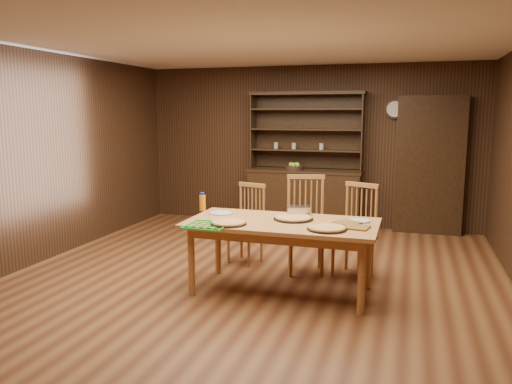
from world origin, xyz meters
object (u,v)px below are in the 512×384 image
(china_hutch, at_px, (304,191))
(dining_table, at_px, (282,229))
(chair_left, at_px, (248,221))
(chair_right, at_px, (357,227))
(chair_center, at_px, (306,220))
(juice_bottle, at_px, (202,202))

(china_hutch, relative_size, dining_table, 1.12)
(chair_left, height_order, chair_right, chair_right)
(chair_center, relative_size, juice_bottle, 5.39)
(chair_right, bearing_deg, chair_center, -154.63)
(chair_left, bearing_deg, china_hutch, 98.07)
(china_hutch, height_order, chair_left, china_hutch)
(dining_table, distance_m, chair_center, 0.79)
(chair_left, xyz_separation_m, juice_bottle, (-0.33, -0.65, 0.33))
(dining_table, bearing_deg, juice_bottle, 164.59)
(dining_table, xyz_separation_m, juice_bottle, (-1.00, 0.27, 0.17))
(chair_center, distance_m, chair_right, 0.59)
(china_hutch, bearing_deg, juice_bottle, -102.47)
(chair_left, distance_m, juice_bottle, 0.80)
(chair_center, bearing_deg, chair_left, 154.57)
(chair_left, bearing_deg, chair_center, 5.06)
(chair_left, xyz_separation_m, chair_right, (1.34, -0.11, 0.04))
(china_hutch, xyz_separation_m, chair_center, (0.48, -2.23, 0.00))
(dining_table, bearing_deg, china_hutch, 97.43)
(china_hutch, relative_size, chair_center, 1.93)
(chair_left, height_order, chair_center, chair_center)
(chair_center, xyz_separation_m, chair_right, (0.59, 0.03, -0.04))
(juice_bottle, bearing_deg, chair_left, 63.10)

